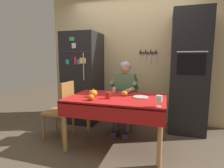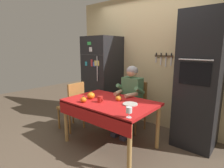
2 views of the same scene
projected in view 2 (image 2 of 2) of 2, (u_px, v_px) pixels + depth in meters
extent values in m
plane|color=brown|center=(106.00, 147.00, 2.89)|extent=(10.00, 10.00, 0.00)
cube|color=#D1B784|center=(152.00, 61.00, 3.62)|extent=(3.70, 0.10, 2.60)
cube|color=#4C3823|center=(164.00, 56.00, 3.38)|extent=(0.36, 0.02, 0.04)
cube|color=silver|center=(156.00, 60.00, 3.48)|extent=(0.02, 0.01, 0.11)
cube|color=black|center=(156.00, 54.00, 3.46)|extent=(0.02, 0.01, 0.06)
cube|color=silver|center=(161.00, 61.00, 3.42)|extent=(0.02, 0.01, 0.16)
cube|color=black|center=(161.00, 54.00, 3.40)|extent=(0.02, 0.01, 0.06)
cube|color=silver|center=(166.00, 62.00, 3.36)|extent=(0.02, 0.01, 0.18)
cube|color=black|center=(166.00, 55.00, 3.33)|extent=(0.02, 0.01, 0.06)
cube|color=silver|center=(171.00, 62.00, 3.30)|extent=(0.02, 0.01, 0.15)
cube|color=black|center=(171.00, 55.00, 3.27)|extent=(0.02, 0.01, 0.06)
cube|color=black|center=(103.00, 78.00, 4.03)|extent=(0.68, 0.68, 1.80)
cylinder|color=silver|center=(97.00, 69.00, 3.59)|extent=(0.02, 0.02, 0.50)
cube|color=#333335|center=(91.00, 55.00, 3.67)|extent=(0.67, 0.01, 0.01)
cube|color=teal|center=(86.00, 64.00, 3.80)|extent=(0.06, 0.01, 0.09)
cube|color=#E5D666|center=(97.00, 63.00, 3.59)|extent=(0.12, 0.02, 0.10)
cube|color=green|center=(89.00, 43.00, 3.65)|extent=(0.10, 0.02, 0.07)
cube|color=silver|center=(91.00, 49.00, 3.65)|extent=(0.08, 0.01, 0.09)
cube|color=#B73338|center=(92.00, 63.00, 3.69)|extent=(0.05, 0.01, 0.14)
cube|color=#4C66B7|center=(94.00, 64.00, 3.64)|extent=(0.07, 0.01, 0.09)
cube|color=black|center=(199.00, 81.00, 2.78)|extent=(0.60, 0.60, 2.10)
cube|color=black|center=(194.00, 74.00, 2.52)|extent=(0.42, 0.01, 0.32)
cylinder|color=silver|center=(195.00, 60.00, 2.46)|extent=(0.45, 0.02, 0.02)
cylinder|color=tan|center=(66.00, 122.00, 3.00)|extent=(0.06, 0.06, 0.70)
cylinder|color=tan|center=(98.00, 109.00, 3.59)|extent=(0.06, 0.06, 0.70)
cylinder|color=tan|center=(129.00, 148.00, 2.20)|extent=(0.06, 0.06, 0.70)
cylinder|color=tan|center=(158.00, 127.00, 2.79)|extent=(0.06, 0.06, 0.70)
cube|color=red|center=(110.00, 102.00, 2.82)|extent=(1.40, 0.90, 0.04)
cube|color=red|center=(90.00, 116.00, 2.50)|extent=(1.40, 0.01, 0.20)
cube|color=brown|center=(133.00, 108.00, 3.41)|extent=(0.40, 0.40, 0.04)
cube|color=brown|center=(138.00, 93.00, 3.49)|extent=(0.36, 0.04, 0.48)
cylinder|color=brown|center=(120.00, 120.00, 3.43)|extent=(0.04, 0.04, 0.41)
cylinder|color=brown|center=(130.00, 115.00, 3.69)|extent=(0.04, 0.04, 0.41)
cylinder|color=brown|center=(135.00, 125.00, 3.22)|extent=(0.04, 0.04, 0.41)
cylinder|color=brown|center=(145.00, 119.00, 3.47)|extent=(0.04, 0.04, 0.41)
cube|color=#38384C|center=(116.00, 133.00, 3.26)|extent=(0.10, 0.22, 0.08)
cube|color=#38384C|center=(125.00, 136.00, 3.14)|extent=(0.10, 0.22, 0.08)
cylinder|color=#38384C|center=(118.00, 122.00, 3.27)|extent=(0.09, 0.09, 0.38)
cylinder|color=#38384C|center=(127.00, 125.00, 3.14)|extent=(0.09, 0.09, 0.38)
cube|color=#38384C|center=(124.00, 106.00, 3.33)|extent=(0.12, 0.40, 0.11)
cube|color=#38384C|center=(132.00, 108.00, 3.22)|extent=(0.12, 0.40, 0.11)
cube|color=#4C7F56|center=(132.00, 90.00, 3.31)|extent=(0.36, 0.20, 0.48)
cylinder|color=#4C7F56|center=(121.00, 87.00, 3.37)|extent=(0.07, 0.26, 0.18)
cylinder|color=#4C7F56|center=(140.00, 91.00, 3.12)|extent=(0.07, 0.26, 0.18)
cylinder|color=#D8A884|center=(118.00, 92.00, 3.22)|extent=(0.13, 0.27, 0.07)
cylinder|color=#D8A884|center=(131.00, 95.00, 3.04)|extent=(0.13, 0.27, 0.07)
sphere|color=#D8A884|center=(132.00, 72.00, 3.22)|extent=(0.19, 0.19, 0.19)
ellipsoid|color=#99999E|center=(132.00, 71.00, 3.23)|extent=(0.21, 0.21, 0.17)
cube|color=#9E6B33|center=(71.00, 107.00, 3.47)|extent=(0.40, 0.40, 0.04)
cube|color=#9E6B33|center=(76.00, 96.00, 3.31)|extent=(0.04, 0.36, 0.48)
cylinder|color=#9E6B33|center=(73.00, 114.00, 3.75)|extent=(0.04, 0.04, 0.41)
cylinder|color=#9E6B33|center=(84.00, 118.00, 3.54)|extent=(0.04, 0.04, 0.41)
cylinder|color=#9E6B33|center=(59.00, 119.00, 3.50)|extent=(0.04, 0.04, 0.41)
cylinder|color=#9E6B33|center=(70.00, 123.00, 3.28)|extent=(0.04, 0.04, 0.41)
cylinder|color=#B2231E|center=(100.00, 99.00, 2.74)|extent=(0.08, 0.08, 0.09)
torus|color=#B2231E|center=(102.00, 100.00, 2.71)|extent=(0.05, 0.01, 0.05)
cylinder|color=white|center=(129.00, 117.00, 2.14)|extent=(0.06, 0.06, 0.01)
cylinder|color=white|center=(129.00, 115.00, 2.14)|extent=(0.01, 0.01, 0.06)
cylinder|color=white|center=(129.00, 110.00, 2.12)|extent=(0.07, 0.07, 0.07)
ellipsoid|color=orange|center=(119.00, 98.00, 2.82)|extent=(0.10, 0.10, 0.08)
cylinder|color=#4C6023|center=(119.00, 95.00, 2.81)|extent=(0.02, 0.02, 0.02)
ellipsoid|color=orange|center=(83.00, 100.00, 2.74)|extent=(0.09, 0.09, 0.08)
cylinder|color=#4C6023|center=(83.00, 96.00, 2.73)|extent=(0.02, 0.02, 0.02)
ellipsoid|color=orange|center=(91.00, 96.00, 2.94)|extent=(0.12, 0.12, 0.11)
cylinder|color=#4C6023|center=(91.00, 92.00, 2.92)|extent=(0.02, 0.02, 0.02)
cylinder|color=#B7B2A8|center=(130.00, 104.00, 2.64)|extent=(0.22, 0.22, 0.02)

